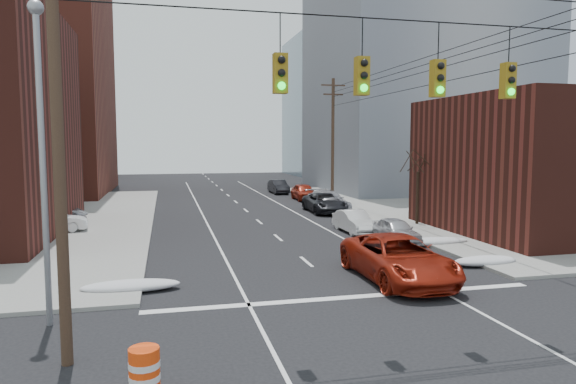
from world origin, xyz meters
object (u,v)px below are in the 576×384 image
parked_car_e (304,192)px  lot_car_b (51,213)px  red_pickup (398,258)px  parked_car_c (325,203)px  parked_car_a (396,230)px  parked_car_f (278,187)px  parked_car_d (328,201)px  construction_barrel (144,374)px  lot_car_a (52,221)px  parked_car_b (354,222)px

parked_car_e → lot_car_b: bearing=-151.8°
red_pickup → parked_car_c: bearing=80.3°
parked_car_a → parked_car_c: parked_car_c is taller
red_pickup → parked_car_f: 34.68m
red_pickup → lot_car_b: (-16.11, 17.75, -0.09)m
parked_car_d → parked_car_e: (0.19, 7.92, -0.03)m
lot_car_b → construction_barrel: (6.86, -25.20, -0.19)m
parked_car_e → lot_car_a: (-18.99, -13.99, 0.02)m
parked_car_a → lot_car_a: (-18.49, 6.82, 0.12)m
parked_car_c → lot_car_b: bearing=-175.2°
lot_car_b → parked_car_f: bearing=-54.9°
parked_car_c → lot_car_b: size_ratio=1.18×
parked_car_d → construction_barrel: parked_car_d is taller
parked_car_b → parked_car_c: 8.86m
parked_car_e → construction_barrel: bearing=-109.0°
parked_car_e → parked_car_d: bearing=-90.2°
parked_car_b → construction_barrel: 21.24m
parked_car_b → parked_car_e: bearing=82.3°
red_pickup → lot_car_b: red_pickup is taller
parked_car_b → parked_car_d: bearing=79.1°
parked_car_b → construction_barrel: (-11.40, -17.92, -0.07)m
red_pickup → parked_car_c: red_pickup is taller
parked_car_a → parked_car_e: bearing=88.0°
red_pickup → parked_car_b: bearing=77.8°
parked_car_d → lot_car_b: 19.79m
red_pickup → parked_car_d: (3.56, 19.97, -0.08)m
parked_car_a → parked_car_b: 3.56m
parked_car_a → parked_car_b: parked_car_a is taller
red_pickup → parked_car_e: bearing=81.7°
red_pickup → parked_car_f: red_pickup is taller
parked_car_d → parked_car_b: bearing=-103.0°
parked_car_e → parked_car_a: bearing=-90.2°
lot_car_a → parked_car_b: bearing=-107.1°
parked_car_b → construction_barrel: size_ratio=3.47×
parked_car_b → parked_car_d: size_ratio=0.73×
parked_car_e → construction_barrel: (-13.00, -35.35, -0.17)m
lot_car_a → parked_car_e: bearing=-59.6°
parked_car_c → parked_car_f: (-0.31, 15.28, -0.03)m
parked_car_a → construction_barrel: size_ratio=3.37×
lot_car_a → construction_barrel: size_ratio=3.35×
parked_car_f → parked_car_e: bearing=-82.9°
lot_car_a → parked_car_d: bearing=-78.1°
parked_car_a → parked_car_d: (0.32, 12.89, 0.14)m
parked_car_b → parked_car_e: parked_car_e is taller
parked_car_c → parked_car_e: parked_car_e is taller
lot_car_b → construction_barrel: lot_car_b is taller
parked_car_b → parked_car_f: 24.11m
parked_car_a → lot_car_b: bearing=150.5°
parked_car_b → lot_car_b: 19.65m
parked_car_b → red_pickup: bearing=-104.0°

